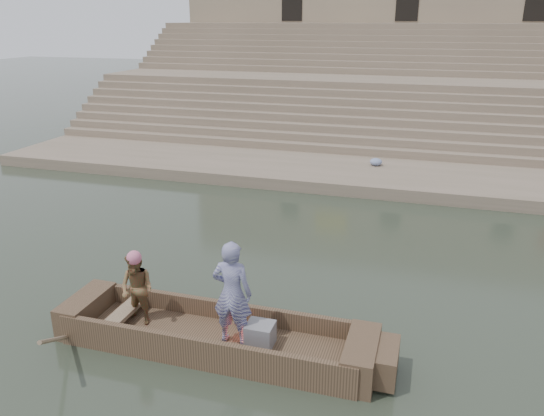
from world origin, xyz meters
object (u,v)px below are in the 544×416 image
at_px(standing_man, 232,293).
at_px(rowing_man, 137,289).
at_px(television, 259,334).
at_px(main_rowboat, 214,342).

xyz_separation_m(standing_man, rowing_man, (-1.85, 0.09, -0.26)).
bearing_deg(television, rowing_man, 178.86).
bearing_deg(rowing_man, main_rowboat, 6.90).
bearing_deg(rowing_man, standing_man, 5.84).
xyz_separation_m(standing_man, television, (0.45, 0.05, -0.73)).
distance_m(standing_man, television, 0.86).
bearing_deg(standing_man, rowing_man, -3.64).
height_order(standing_man, television, standing_man).
xyz_separation_m(rowing_man, television, (2.30, -0.05, -0.47)).
distance_m(standing_man, rowing_man, 1.87).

